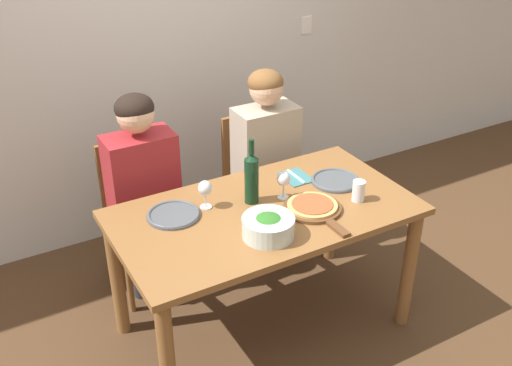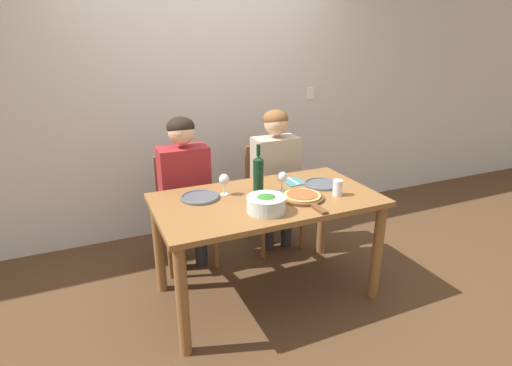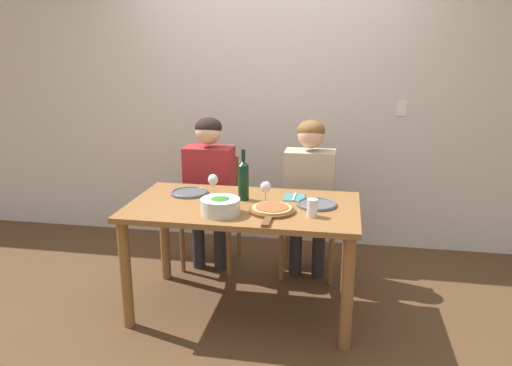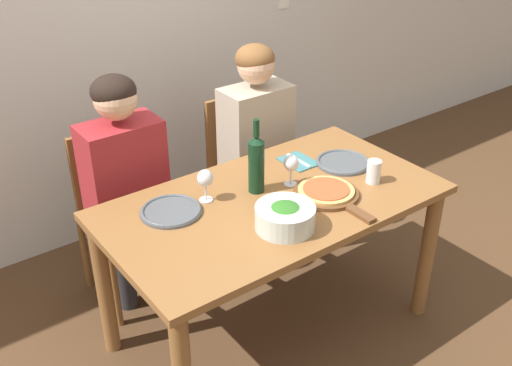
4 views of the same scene
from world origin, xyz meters
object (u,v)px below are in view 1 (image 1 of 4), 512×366
Objects in this scene: chair_left at (141,209)px; person_woman at (143,179)px; person_man at (267,148)px; fork_on_napkin at (296,177)px; pizza_on_board at (313,208)px; wine_glass_left at (205,189)px; dinner_plate_right at (336,180)px; water_tumbler at (359,191)px; wine_bottle at (252,177)px; broccoli_bowl at (268,227)px; chair_right at (258,177)px; dinner_plate_left at (174,215)px; wine_glass_right at (284,180)px.

person_woman reaches higher than chair_left.
person_man is 0.44m from fork_on_napkin.
pizza_on_board is 0.54m from wine_glass_left.
dinner_plate_right is at bearing -42.01° from fork_on_napkin.
water_tumbler is at bearing -67.93° from fork_on_napkin.
person_man is 3.53× the size of wine_bottle.
person_man is at bearing 59.81° from broccoli_bowl.
chair_right is 0.94m from wine_glass_left.
dinner_plate_left is at bearing 178.83° from wine_glass_left.
wine_glass_left is at bearing 147.65° from pizza_on_board.
water_tumbler is (0.88, -0.32, 0.05)m from dinner_plate_left.
dinner_plate_right is (0.09, -0.68, 0.28)m from chair_right.
dinner_plate_left is at bearing 130.34° from broccoli_bowl.
pizza_on_board is (-0.18, -0.76, 0.03)m from person_man.
chair_right reaches higher than dinner_plate_left.
wine_glass_left reaches higher than pizza_on_board.
water_tumbler is (0.71, -0.32, -0.05)m from wine_glass_left.
chair_left is 5.88× the size of wine_glass_right.
wine_bottle is 0.55m from water_tumbler.
chair_left is 1.05m from broccoli_bowl.
chair_right is 5.88× the size of wine_glass_left.
wine_glass_left is (-0.63, -0.47, 0.12)m from person_man.
dinner_plate_right is 0.61× the size of pizza_on_board.
dinner_plate_right is (0.09, -0.58, 0.03)m from person_man.
dinner_plate_left is 0.74m from fork_on_napkin.
wine_glass_right reaches higher than broccoli_bowl.
wine_bottle reaches higher than wine_glass_right.
wine_glass_right is at bearing 110.96° from pizza_on_board.
dinner_plate_left is (-0.81, -0.57, 0.28)m from chair_right.
dinner_plate_right is at bearing 85.85° from water_tumbler.
water_tumbler is at bearing -32.96° from wine_glass_right.
chair_right is at bearing 35.43° from dinner_plate_left.
pizza_on_board is at bearing 15.03° from broccoli_bowl.
wine_bottle is (-0.41, -0.53, 0.16)m from person_man.
wine_bottle is 0.34m from pizza_on_board.
wine_glass_left is at bearing 111.27° from broccoli_bowl.
dinner_plate_right is at bearing -81.13° from person_man.
pizza_on_board is 3.92× the size of water_tumbler.
person_man reaches higher than pizza_on_board.
chair_right is 0.28m from person_man.
dinner_plate_right is (0.90, -0.11, 0.00)m from dinner_plate_left.
dinner_plate_left is at bearing 159.85° from water_tumbler.
person_man reaches higher than dinner_plate_left.
wine_glass_right is 1.37× the size of water_tumbler.
person_woman is 0.90m from broccoli_bowl.
wine_glass_left reaches higher than chair_right.
chair_left is 1.00× the size of chair_right.
wine_glass_left reaches higher than chair_left.
dinner_plate_left and dinner_plate_right have the same top height.
broccoli_bowl is (0.31, -0.95, 0.32)m from chair_left.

